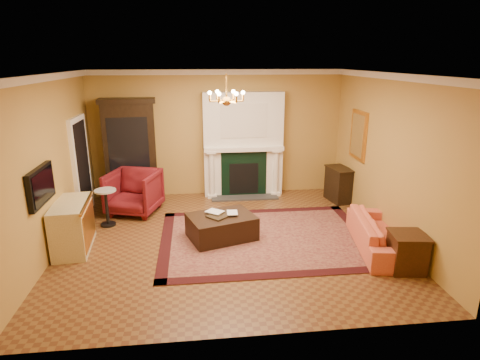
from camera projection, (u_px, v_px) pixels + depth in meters
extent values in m
cube|color=brown|center=(228.00, 240.00, 7.49)|extent=(6.00, 5.50, 0.02)
cube|color=silver|center=(226.00, 73.00, 6.61)|extent=(6.00, 5.50, 0.02)
cube|color=#B0863F|center=(218.00, 134.00, 9.67)|extent=(6.00, 0.02, 3.00)
cube|color=#B0863F|center=(248.00, 223.00, 4.43)|extent=(6.00, 0.02, 3.00)
cube|color=#B0863F|center=(49.00, 167.00, 6.72)|extent=(0.02, 5.50, 3.00)
cube|color=#B0863F|center=(390.00, 157.00, 7.38)|extent=(0.02, 5.50, 3.00)
cube|color=white|center=(243.00, 145.00, 9.65)|extent=(1.90, 0.32, 2.50)
cube|color=silver|center=(244.00, 121.00, 9.31)|extent=(1.10, 0.01, 0.80)
cube|color=black|center=(244.00, 174.00, 9.69)|extent=(1.10, 0.02, 1.10)
cube|color=black|center=(244.00, 178.00, 9.72)|extent=(0.70, 0.02, 0.75)
cube|color=#333333|center=(244.00, 197.00, 9.73)|extent=(1.60, 0.50, 0.04)
cube|color=white|center=(243.00, 148.00, 9.61)|extent=(1.90, 0.44, 0.10)
cylinder|color=white|center=(212.00, 174.00, 9.59)|extent=(0.14, 0.14, 1.18)
cylinder|color=white|center=(276.00, 172.00, 9.76)|extent=(0.14, 0.14, 1.18)
cube|color=silver|center=(217.00, 72.00, 9.21)|extent=(6.00, 0.08, 0.12)
cube|color=silver|center=(39.00, 78.00, 6.31)|extent=(0.08, 5.50, 0.12)
cube|color=silver|center=(396.00, 76.00, 6.95)|extent=(0.08, 5.50, 0.12)
cube|color=white|center=(81.00, 166.00, 8.48)|extent=(0.08, 1.05, 2.10)
cube|color=black|center=(83.00, 168.00, 8.49)|extent=(0.02, 0.85, 1.95)
cube|color=black|center=(41.00, 186.00, 6.20)|extent=(0.08, 0.95, 0.58)
cube|color=black|center=(44.00, 186.00, 6.21)|extent=(0.01, 0.85, 0.48)
cube|color=gold|center=(358.00, 135.00, 8.66)|extent=(0.05, 0.76, 1.05)
cube|color=white|center=(357.00, 135.00, 8.66)|extent=(0.01, 0.62, 0.90)
cylinder|color=#C08834|center=(226.00, 86.00, 6.67)|extent=(0.03, 0.03, 0.40)
sphere|color=#C08834|center=(227.00, 101.00, 6.74)|extent=(0.16, 0.16, 0.16)
sphere|color=#FFE5B2|center=(243.00, 93.00, 6.73)|extent=(0.07, 0.07, 0.07)
sphere|color=#FFE5B2|center=(233.00, 92.00, 6.95)|extent=(0.07, 0.07, 0.07)
sphere|color=#FFE5B2|center=(217.00, 92.00, 6.92)|extent=(0.07, 0.07, 0.07)
sphere|color=#FFE5B2|center=(210.00, 93.00, 6.67)|extent=(0.07, 0.07, 0.07)
sphere|color=#FFE5B2|center=(219.00, 94.00, 6.46)|extent=(0.07, 0.07, 0.07)
sphere|color=#FFE5B2|center=(236.00, 94.00, 6.49)|extent=(0.07, 0.07, 0.07)
cube|color=#400D16|center=(266.00, 238.00, 7.53)|extent=(3.90, 2.93, 0.02)
cube|color=black|center=(131.00, 153.00, 9.30)|extent=(1.18, 0.62, 2.28)
imported|color=maroon|center=(134.00, 190.00, 8.65)|extent=(1.23, 1.19, 1.03)
cylinder|color=black|center=(108.00, 224.00, 8.12)|extent=(0.30, 0.30, 0.04)
cylinder|color=black|center=(107.00, 208.00, 8.01)|extent=(0.06, 0.06, 0.68)
cylinder|color=silver|center=(105.00, 191.00, 7.91)|extent=(0.42, 0.42, 0.03)
cube|color=beige|center=(73.00, 226.00, 7.01)|extent=(0.64, 1.20, 0.86)
imported|color=#DE6B46|center=(380.00, 229.00, 7.03)|extent=(0.89, 2.01, 0.76)
cube|color=#3C1C10|center=(407.00, 253.00, 6.33)|extent=(0.57, 0.57, 0.59)
cube|color=black|center=(339.00, 185.00, 9.42)|extent=(0.51, 0.75, 0.78)
cube|color=black|center=(222.00, 227.00, 7.48)|extent=(1.37, 1.17, 0.44)
cube|color=black|center=(220.00, 216.00, 7.38)|extent=(0.53, 0.53, 0.03)
imported|color=gray|center=(211.00, 207.00, 7.35)|extent=(0.17, 0.20, 0.31)
imported|color=gray|center=(227.00, 207.00, 7.41)|extent=(0.20, 0.03, 0.27)
cylinder|color=gray|center=(219.00, 145.00, 9.52)|extent=(0.10, 0.10, 0.08)
cone|color=#103C15|center=(218.00, 137.00, 9.46)|extent=(0.15, 0.15, 0.31)
cylinder|color=gray|center=(275.00, 143.00, 9.67)|extent=(0.12, 0.12, 0.10)
cone|color=#103C15|center=(275.00, 134.00, 9.60)|extent=(0.17, 0.17, 0.37)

